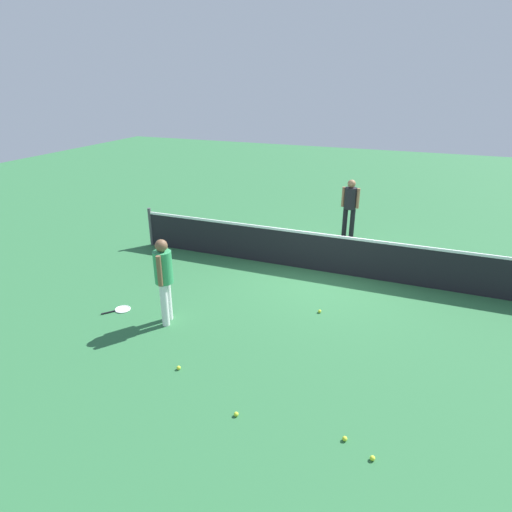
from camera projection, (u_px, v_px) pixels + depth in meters
ground_plane at (326, 272)px, 10.53m from camera, size 40.00×40.00×0.00m
court_net at (327, 253)px, 10.33m from camera, size 10.09×0.09×1.07m
player_near_side at (164, 275)px, 7.99m from camera, size 0.42×0.52×1.70m
player_far_side at (350, 203)px, 12.49m from camera, size 0.53×0.36×1.70m
tennis_racket_near_player at (121, 310)px, 8.79m from camera, size 0.51×0.56×0.03m
tennis_racket_far_player at (315, 239)px, 12.59m from camera, size 0.57×0.48×0.03m
tennis_ball_near_player at (236, 414)px, 6.04m from camera, size 0.07×0.07×0.07m
tennis_ball_by_net at (179, 368)px, 7.00m from camera, size 0.07×0.07×0.07m
tennis_ball_midcourt at (345, 439)px, 5.63m from camera, size 0.07×0.07×0.07m
tennis_ball_baseline at (372, 458)px, 5.34m from camera, size 0.07×0.07×0.07m
tennis_ball_stray_left at (320, 311)px, 8.69m from camera, size 0.07×0.07×0.07m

